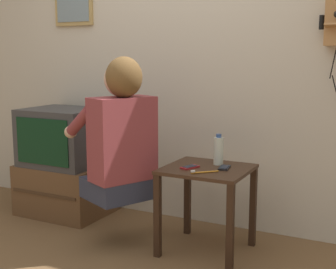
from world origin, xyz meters
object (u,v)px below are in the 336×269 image
cell_phone_spare (224,168)px  toothbrush (203,172)px  cell_phone_held (190,167)px  television (63,137)px  person (120,133)px  water_bottle (219,150)px

cell_phone_spare → toothbrush: size_ratio=0.97×
cell_phone_held → toothbrush: bearing=-14.1°
television → person: bearing=-24.9°
person → cell_phone_held: person is taller
cell_phone_spare → water_bottle: bearing=122.2°
person → water_bottle: 0.65m
television → cell_phone_spare: bearing=-6.2°
television → water_bottle: size_ratio=2.95×
television → toothbrush: size_ratio=4.42×
toothbrush → cell_phone_held: bearing=11.5°
toothbrush → television: bearing=32.2°
water_bottle → toothbrush: size_ratio=1.50×
person → cell_phone_held: bearing=-49.6°
cell_phone_held → cell_phone_spare: (0.20, 0.09, 0.00)m
person → toothbrush: (0.57, 0.04, -0.21)m
cell_phone_held → cell_phone_spare: 0.22m
person → television: (-0.78, 0.36, -0.14)m
person → water_bottle: person is taller
toothbrush → person: bearing=49.4°
cell_phone_spare → water_bottle: (-0.07, 0.09, 0.09)m
television → cell_phone_held: bearing=-11.2°
person → toothbrush: bearing=-61.1°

